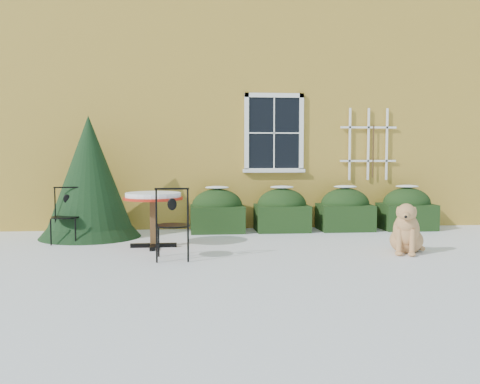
{
  "coord_description": "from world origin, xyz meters",
  "views": [
    {
      "loc": [
        -0.9,
        -7.97,
        1.53
      ],
      "look_at": [
        0.0,
        1.0,
        0.9
      ],
      "focal_mm": 40.0,
      "sensor_mm": 36.0,
      "label": 1
    }
  ],
  "objects": [
    {
      "name": "patio_chair_far",
      "position": [
        -3.0,
        1.49,
        0.48
      ],
      "size": [
        0.46,
        0.46,
        0.97
      ],
      "rotation": [
        0.0,
        0.0,
        0.04
      ],
      "color": "black",
      "rests_on": "ground"
    },
    {
      "name": "dog",
      "position": [
        2.48,
        -0.07,
        0.33
      ],
      "size": [
        0.7,
        0.87,
        0.82
      ],
      "rotation": [
        0.0,
        0.0,
        -0.43
      ],
      "color": "tan",
      "rests_on": "ground"
    },
    {
      "name": "patio_chair_near",
      "position": [
        -1.1,
        -0.22,
        0.53
      ],
      "size": [
        0.51,
        0.51,
        1.07
      ],
      "rotation": [
        0.0,
        0.0,
        3.13
      ],
      "color": "black",
      "rests_on": "ground"
    },
    {
      "name": "evergreen_shrub",
      "position": [
        -2.69,
        2.11,
        0.91
      ],
      "size": [
        1.86,
        1.86,
        2.25
      ],
      "rotation": [
        0.0,
        0.0,
        -0.14
      ],
      "color": "black",
      "rests_on": "ground"
    },
    {
      "name": "hedge_row",
      "position": [
        1.65,
        2.55,
        0.4
      ],
      "size": [
        4.95,
        0.8,
        0.91
      ],
      "color": "black",
      "rests_on": "ground"
    },
    {
      "name": "bistro_table",
      "position": [
        -1.45,
        0.89,
        0.76
      ],
      "size": [
        0.98,
        0.98,
        0.91
      ],
      "rotation": [
        0.0,
        0.0,
        -0.06
      ],
      "color": "black",
      "rests_on": "ground"
    },
    {
      "name": "house",
      "position": [
        0.0,
        7.0,
        3.22
      ],
      "size": [
        12.4,
        8.4,
        6.4
      ],
      "color": "gold",
      "rests_on": "ground"
    },
    {
      "name": "ground",
      "position": [
        0.0,
        0.0,
        0.0
      ],
      "size": [
        80.0,
        80.0,
        0.0
      ],
      "primitive_type": "plane",
      "color": "white",
      "rests_on": "ground"
    }
  ]
}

